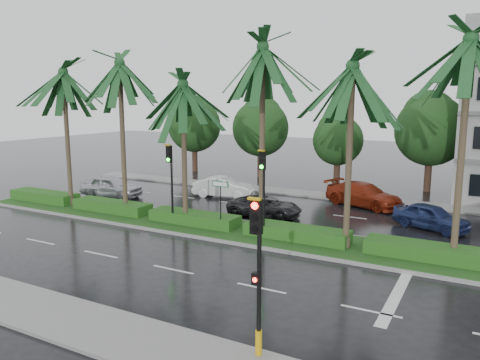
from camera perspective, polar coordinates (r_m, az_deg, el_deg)
The scene contains 17 objects.
ground at distance 23.61m, azimuth -0.87°, elevation -7.10°, with size 120.00×120.00×0.00m, color black.
near_sidewalk at distance 16.09m, azimuth -19.67°, elevation -15.84°, with size 40.00×2.40×0.12m, color gray.
far_sidewalk at distance 34.25m, azimuth 8.99°, elevation -1.76°, with size 40.00×2.00×0.12m, color gray.
median at distance 24.43m, azimuth 0.28°, elevation -6.32°, with size 36.00×4.00×0.15m.
hedge at distance 24.33m, azimuth 0.28°, elevation -5.48°, with size 35.20×1.40×0.60m.
lane_markings at distance 21.97m, azimuth 5.57°, elevation -8.43°, with size 34.00×13.06×0.01m.
palm_row at distance 24.11m, azimuth -2.36°, elevation 12.49°, with size 26.30×4.20×10.02m.
signal_near at distance 12.28m, azimuth 2.16°, elevation -11.04°, with size 0.34×0.45×4.36m.
signal_median_left at distance 25.33m, azimuth -8.48°, elevation 0.92°, with size 0.34×0.42×4.36m.
signal_median_right at distance 22.49m, azimuth 2.82°, elevation -0.10°, with size 0.34×0.42×4.36m.
street_sign at distance 23.98m, azimuth -2.41°, elevation -1.60°, with size 0.95×0.09×2.60m.
bg_trees at distance 39.11m, azimuth 11.21°, elevation 6.21°, with size 32.79×5.23×7.55m.
car_silver at distance 34.40m, azimuth -15.42°, elevation -0.76°, with size 4.46×1.79×1.52m, color silver.
car_white at distance 33.22m, azimuth -2.03°, elevation -0.87°, with size 4.29×1.50×1.41m, color silver.
car_darkgrey at distance 27.74m, azimuth 3.02°, elevation -3.23°, with size 4.39×2.02×1.22m, color #232326.
car_red at distance 31.36m, azimuth 14.85°, elevation -1.74°, with size 5.25×2.14×1.52m, color maroon.
car_blue at distance 27.03m, azimuth 22.25°, elevation -4.15°, with size 4.01×1.62×1.37m, color navy.
Camera 1 is at (11.05, -19.69, 6.88)m, focal length 35.00 mm.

